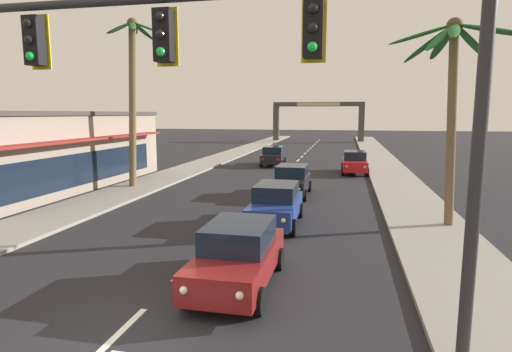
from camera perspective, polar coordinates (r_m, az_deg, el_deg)
ground_plane at (r=9.53m, az=-18.81°, el=-20.22°), size 220.00×220.00×0.00m
sidewalk_right at (r=27.67m, az=18.82°, el=-1.20°), size 3.20×110.00×0.14m
sidewalk_left at (r=30.08m, az=-12.15°, el=-0.18°), size 3.20×110.00×0.14m
lane_markings at (r=27.34m, az=3.37°, el=-1.00°), size 4.28×86.35×0.01m
traffic_signal_mast at (r=7.50m, az=-0.05°, el=14.29°), size 11.25×0.41×7.18m
sedan_lead_at_stop_bar at (r=11.17m, az=-2.46°, el=-10.61°), size 1.97×4.46×1.68m
sedan_third_in_queue at (r=17.12m, az=2.71°, el=-3.84°), size 1.96×4.46×1.68m
sedan_fifth_in_queue at (r=23.26m, az=4.88°, el=-0.57°), size 1.95×4.45×1.68m
sedan_oncoming_far at (r=36.68m, az=2.37°, el=2.77°), size 2.13×4.52×1.68m
sedan_parked_nearest_kerb at (r=32.73m, az=13.24°, el=1.86°), size 2.00×4.47×1.68m
palm_left_second at (r=26.25m, az=-16.42°, el=12.01°), size 3.27×3.15×9.95m
palm_right_second at (r=17.92m, az=25.15°, el=12.34°), size 4.75×4.51×8.04m
storefront_strip_left at (r=28.58m, az=-28.06°, el=3.11°), size 8.68×17.93×4.63m
town_gateway_arch at (r=68.71m, az=8.42°, el=8.07°), size 14.48×0.90×6.33m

